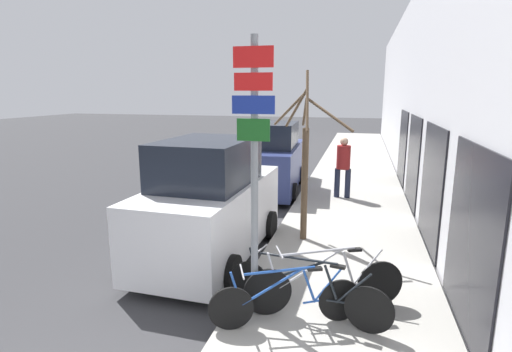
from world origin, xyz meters
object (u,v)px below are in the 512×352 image
Objects in this scene: signpost at (254,165)px; pedestrian_near at (343,163)px; parked_car_0 at (211,205)px; bicycle_2 at (325,284)px; bicycle_0 at (287,300)px; parked_car_1 at (271,160)px; street_tree at (305,164)px; bicycle_1 at (306,291)px.

signpost is 2.12× the size of pedestrian_near.
bicycle_2 is at bearing -33.63° from parked_car_0.
bicycle_0 is 0.89× the size of bicycle_2.
signpost is 2.06m from bicycle_2.
signpost is at bearing -82.60° from parked_car_1.
parked_car_1 is 1.24× the size of street_tree.
signpost is 1.08× the size of street_tree.
bicycle_0 is at bearing -79.33° from parked_car_1.
pedestrian_near is at bearing 82.57° from signpost.
street_tree is (-0.73, 2.85, 1.26)m from bicycle_2.
pedestrian_near is (-0.07, 6.60, 0.65)m from bicycle_2.
bicycle_1 is 3.00m from parked_car_0.
parked_car_0 is at bearing -146.87° from street_tree.
bicycle_0 is (0.51, -0.19, -1.82)m from signpost.
signpost reaches higher than pedestrian_near.
bicycle_2 is (0.47, 0.52, 0.04)m from bicycle_0.
bicycle_0 is 0.47× the size of parked_car_0.
parked_car_0 is (-2.18, 1.99, 0.56)m from bicycle_1.
signpost is at bearing -94.53° from street_tree.
parked_car_0 is at bearing 59.02° from bicycle_1.
bicycle_0 is at bearing -90.22° from pedestrian_near.
street_tree reaches higher than pedestrian_near.
bicycle_2 is at bearing -33.00° from bicycle_1.
parked_car_1 is (-0.01, 5.62, -0.03)m from parked_car_0.
signpost is 7.93m from parked_car_1.
parked_car_0 is 2.31× the size of pedestrian_near.
bicycle_2 reaches higher than bicycle_0.
parked_car_0 is at bearing -93.27° from parked_car_1.
pedestrian_near is (0.17, 6.86, 0.66)m from bicycle_1.
parked_car_1 is (-2.20, 7.61, 0.52)m from bicycle_1.
bicycle_1 is 0.67× the size of street_tree.
street_tree reaches higher than bicycle_2.
street_tree reaches higher than parked_car_0.
signpost is 1.94m from bicycle_1.
parked_car_0 is 2.16m from street_tree.
bicycle_2 is at bearing -75.02° from parked_car_1.
signpost is 1.74× the size of bicycle_2.
pedestrian_near reaches higher than bicycle_0.
pedestrian_near reaches higher than bicycle_1.
pedestrian_near is at bearing 66.00° from parked_car_0.
parked_car_0 is 1.18× the size of street_tree.
bicycle_0 is 3.05m from parked_car_0.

